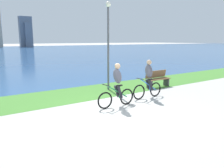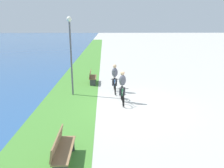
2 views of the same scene
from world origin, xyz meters
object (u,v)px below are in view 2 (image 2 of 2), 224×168
(cyclist_trailing, at_px, (115,78))
(lamppost_tall, at_px, (71,46))
(cyclist_lead, at_px, (122,87))
(bench_near_path, at_px, (62,150))
(bench_far_along_path, at_px, (92,77))

(cyclist_trailing, distance_m, lamppost_tall, 3.22)
(cyclist_lead, distance_m, cyclist_trailing, 1.95)
(cyclist_lead, bearing_deg, bench_near_path, 156.81)
(lamppost_tall, bearing_deg, bench_far_along_path, -21.37)
(bench_near_path, xyz_separation_m, lamppost_tall, (6.53, 0.61, 2.38))
(lamppost_tall, bearing_deg, cyclist_trailing, -79.57)
(bench_near_path, relative_size, lamppost_tall, 0.34)
(cyclist_lead, xyz_separation_m, cyclist_trailing, (1.93, 0.30, 0.00))
(lamppost_tall, bearing_deg, cyclist_lead, -117.90)
(bench_near_path, bearing_deg, lamppost_tall, 5.37)
(cyclist_lead, xyz_separation_m, bench_far_along_path, (4.05, 1.77, -0.39))
(bench_far_along_path, bearing_deg, cyclist_lead, -156.37)
(cyclist_trailing, height_order, bench_far_along_path, cyclist_trailing)
(lamppost_tall, bearing_deg, bench_near_path, -174.63)
(cyclist_trailing, relative_size, lamppost_tall, 0.39)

